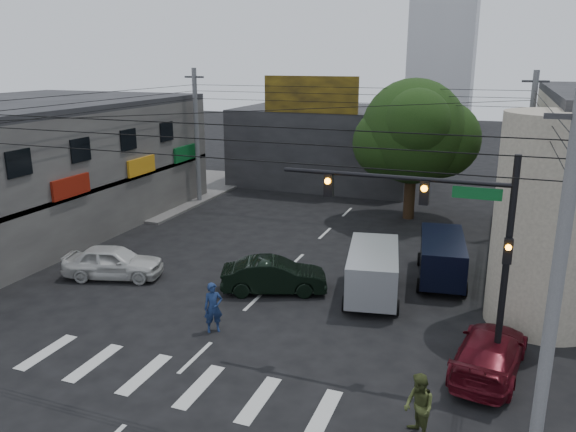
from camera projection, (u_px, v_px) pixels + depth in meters
The scene contains 17 objects.
ground at pixel (234, 320), 21.74m from camera, with size 160.00×160.00×0.00m, color black.
sidewalk_far_left at pixel (128, 187), 44.05m from camera, with size 16.00×16.00×0.15m, color #514F4C.
corner_column at pixel (550, 222), 20.53m from camera, with size 4.00×4.00×8.00m, color gray.
building_far at pixel (329, 145), 45.71m from camera, with size 14.00×10.00×6.00m, color #232326.
billboard at pixel (311, 95), 40.13m from camera, with size 7.00×0.30×2.60m, color olive.
street_tree at pixel (413, 132), 34.22m from camera, with size 6.40×6.40×8.70m.
traffic_gantry at pixel (450, 229), 16.87m from camera, with size 7.10×0.35×7.20m.
utility_pole_near_right at pixel (555, 293), 12.88m from camera, with size 0.32×0.32×9.20m, color #59595B.
utility_pole_far_left at pixel (197, 137), 38.48m from camera, with size 0.32×0.32×9.20m, color #59595B.
utility_pole_far_right at pixel (527, 155), 31.34m from camera, with size 0.32×0.32×9.20m, color #59595B.
dark_sedan at pixel (274, 276), 24.22m from camera, with size 4.78×3.07×1.49m, color black.
white_compact at pixel (113, 262), 25.81m from camera, with size 4.82×3.00×1.53m, color beige.
maroon_sedan at pixel (490, 352), 17.99m from camera, with size 2.61×5.00×1.39m, color #4D0B14.
silver_minivan at pixel (373, 274), 23.65m from camera, with size 2.85×5.11×2.08m, color #96989D, non-canonical shape.
navy_van at pixel (442, 259), 25.49m from camera, with size 2.52×5.16×1.98m, color black, non-canonical shape.
traffic_officer at pixel (213, 308), 20.63m from camera, with size 0.83×0.78×1.90m, color navy.
pedestrian_olive at pixel (419, 407), 14.78m from camera, with size 1.10×1.14×1.86m, color #3D4520.
Camera 1 is at (8.95, -17.82, 9.78)m, focal length 35.00 mm.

